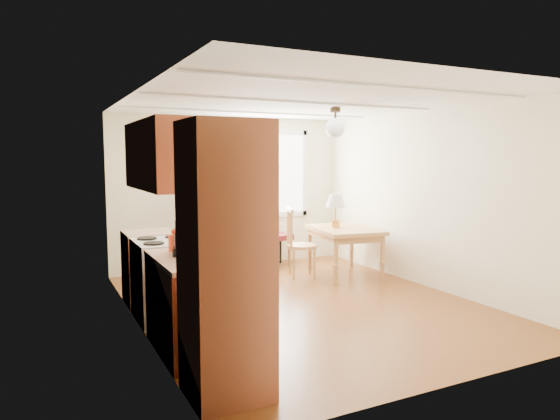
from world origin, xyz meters
TOP-DOWN VIEW (x-y plane):
  - room_shell at (0.00, 0.00)m, footprint 4.60×5.60m
  - kitchen_run at (-1.72, -0.63)m, footprint 0.65×3.40m
  - window_unit at (0.60, 2.47)m, footprint 1.64×0.05m
  - pendant_light at (0.70, 0.40)m, footprint 0.26×0.26m
  - refrigerator at (-0.22, 2.12)m, footprint 0.77×0.77m
  - bench at (0.35, 2.16)m, footprint 1.20×0.60m
  - dining_table at (1.33, 1.08)m, footprint 1.07×1.31m
  - chair at (0.58, 1.30)m, footprint 0.51×0.50m
  - table_lamp at (1.22, 1.17)m, footprint 0.30×0.30m
  - coffee_maker at (-1.72, -0.74)m, footprint 0.23×0.27m
  - kettle at (-1.74, -0.48)m, footprint 0.12×0.12m

SIDE VIEW (x-z plane):
  - bench at x=0.35m, z-range 0.21..0.74m
  - chair at x=0.58m, z-range 0.08..1.14m
  - dining_table at x=1.33m, z-range 0.27..1.01m
  - kitchen_run at x=-1.72m, z-range -0.26..1.94m
  - refrigerator at x=-0.22m, z-range 0.00..1.68m
  - kettle at x=-1.74m, z-range 0.88..1.11m
  - coffee_maker at x=-1.72m, z-range 0.85..1.20m
  - table_lamp at x=1.22m, z-range 0.86..1.38m
  - room_shell at x=0.00m, z-range -0.06..2.56m
  - window_unit at x=0.60m, z-range 0.79..2.31m
  - pendant_light at x=0.70m, z-range 2.04..2.44m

